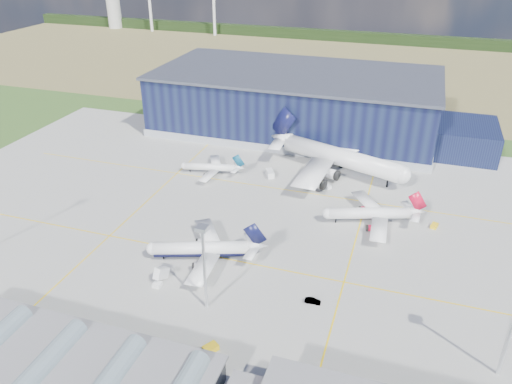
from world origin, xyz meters
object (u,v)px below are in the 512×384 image
Objects in this scene: airliner_widebody at (342,149)px; hangar at (302,104)px; light_mast_center at (204,255)px; car_a at (124,346)px; airliner_red at (370,208)px; airliner_navy at (201,242)px; gse_van_b at (270,173)px; gse_tug_a at (150,345)px; gse_tug_c at (434,226)px; airliner_regional at (210,164)px; gse_cart_b at (327,187)px; car_b at (313,301)px; gse_tug_b at (211,348)px; airstair at (162,276)px.

hangar is at bearing 141.80° from airliner_widebody.
light_mast_center is at bearing -86.70° from hangar.
car_a is (-29.60, -102.56, -9.27)m from airliner_widebody.
airliner_widebody is (-14.52, 32.76, 4.52)m from airliner_red.
airliner_navy reaches higher than gse_van_b.
light_mast_center is at bearing 33.76° from gse_tug_a.
gse_tug_a is 92.02m from gse_tug_c.
airliner_regional reaches higher than gse_tug_c.
gse_tug_a is at bearing -154.77° from gse_cart_b.
car_b is (52.26, -59.47, -3.35)m from airliner_regional.
hangar is 59.61m from gse_cart_b.
airliner_widebody is at bearing -3.64° from gse_van_b.
gse_cart_b is (15.60, 70.83, -14.81)m from light_mast_center.
hangar is 4.45× the size of airliner_red.
gse_van_b is (21.87, 4.63, -2.82)m from airliner_regional.
light_mast_center is at bearing 100.92° from airliner_regional.
airliner_red is (32.30, 51.80, -10.12)m from light_mast_center.
airliner_regional is 43.98m from gse_cart_b.
airliner_widebody is 98.33m from gse_tug_b.
gse_cart_b is 61.94m from car_b.
gse_tug_b is (34.63, -81.62, -3.30)m from airliner_regional.
gse_van_b is at bearing -89.05° from hangar.
car_b is (30.47, 25.47, -0.06)m from gse_tug_a.
airliner_widebody is 15.27× the size of car_b.
gse_tug_b is at bearing -49.43° from car_a.
airliner_widebody is 103.83m from gse_tug_a.
gse_van_b is 60.97m from gse_tug_c.
hangar is 31.68× the size of airstair.
gse_tug_a is 23.53m from airstair.
gse_cart_b is (-36.21, 15.58, 0.00)m from gse_tug_c.
airliner_widebody reaches higher than gse_tug_c.
gse_tug_c is at bearing 43.63° from airstair.
hangar reaches higher than gse_tug_b.
light_mast_center is at bearing 39.22° from airliner_red.
gse_cart_b is 92.96m from car_a.
hangar is 60.18m from airliner_regional.
light_mast_center is at bearing 109.20° from car_b.
airliner_widebody is at bearing 42.10° from gse_tug_a.
airliner_widebody is at bearing 74.52° from airstair.
airliner_regional is at bearing -110.62° from hangar.
airliner_navy reaches higher than car_a.
airstair is at bearing -127.32° from gse_tug_c.
hangar is 125.07m from light_mast_center.
airstair is at bearing -165.83° from gse_cart_b.
gse_tug_c is 83.18m from airstair.
gse_tug_c is (58.15, -18.32, -0.56)m from gse_van_b.
airliner_widebody is 21.18× the size of gse_tug_c.
car_a is (-11.82, -18.00, -14.88)m from light_mast_center.
hangar reaches higher than light_mast_center.
gse_tug_c is (51.81, 55.25, -14.81)m from light_mast_center.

